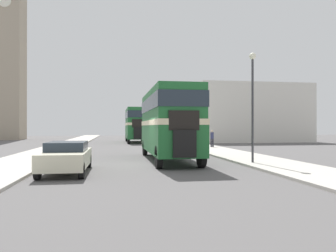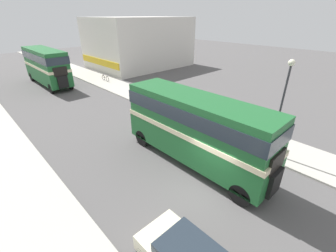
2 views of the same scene
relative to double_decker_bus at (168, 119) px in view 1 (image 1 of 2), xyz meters
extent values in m
plane|color=#565454|center=(-1.59, -2.09, -2.47)|extent=(120.00, 120.00, 0.00)
cube|color=#B7B2A8|center=(5.16, -2.09, -2.41)|extent=(3.50, 120.00, 0.12)
cube|color=#B7B2A8|center=(-8.34, -2.09, -2.41)|extent=(3.50, 120.00, 0.12)
cube|color=#1E602D|center=(0.00, 0.02, -1.15)|extent=(2.41, 9.34, 1.59)
cube|color=beige|center=(0.00, 0.02, -0.21)|extent=(2.44, 9.39, 0.29)
cube|color=#1E602D|center=(0.00, 0.02, 0.80)|extent=(2.36, 9.15, 1.73)
cube|color=#232D38|center=(0.00, 0.02, 0.89)|extent=(2.44, 9.25, 0.78)
cube|color=black|center=(0.00, -4.75, -1.23)|extent=(1.09, 0.20, 1.27)
cube|color=black|center=(0.00, -4.62, -0.15)|extent=(1.45, 0.12, 0.92)
cylinder|color=black|center=(-1.07, -3.75, -1.91)|extent=(0.28, 1.12, 1.12)
cylinder|color=black|center=(1.07, -3.75, -1.91)|extent=(0.28, 1.12, 1.12)
cylinder|color=black|center=(-1.07, 3.69, -1.91)|extent=(0.28, 1.12, 1.12)
cylinder|color=black|center=(1.07, 3.69, -1.91)|extent=(0.28, 1.12, 1.12)
cube|color=#1E602D|center=(-0.47, 23.54, -1.09)|extent=(2.48, 9.31, 1.70)
cube|color=beige|center=(-0.47, 23.54, -0.09)|extent=(2.51, 9.35, 0.31)
cube|color=#1E602D|center=(-0.47, 23.54, 0.99)|extent=(2.43, 9.12, 1.85)
cube|color=#232D38|center=(-0.47, 23.54, 1.08)|extent=(2.51, 9.21, 0.83)
cube|color=black|center=(-0.47, 18.79, -1.18)|extent=(1.12, 0.20, 1.36)
cube|color=black|center=(-0.47, 18.92, -0.03)|extent=(1.49, 0.12, 0.99)
cylinder|color=black|center=(-1.57, 19.78, -1.91)|extent=(0.28, 1.12, 1.12)
cylinder|color=black|center=(0.63, 19.78, -1.91)|extent=(0.28, 1.12, 1.12)
cylinder|color=black|center=(-1.57, 27.19, -1.91)|extent=(0.28, 1.12, 1.12)
cylinder|color=black|center=(0.63, 27.19, -1.91)|extent=(0.28, 1.12, 1.12)
cube|color=beige|center=(-5.24, -4.60, -1.84)|extent=(1.82, 4.50, 0.68)
cube|color=#232D38|center=(-5.24, -4.42, -1.31)|extent=(1.60, 2.34, 0.39)
cylinder|color=black|center=(-6.05, -6.40, -2.15)|extent=(0.20, 0.64, 0.64)
cylinder|color=black|center=(-4.43, -6.40, -2.15)|extent=(0.20, 0.64, 0.64)
cylinder|color=black|center=(-6.05, -2.79, -2.15)|extent=(0.20, 0.64, 0.64)
cylinder|color=black|center=(-4.43, -2.79, -2.15)|extent=(0.20, 0.64, 0.64)
cylinder|color=#282833|center=(5.80, 10.39, -1.96)|extent=(0.15, 0.15, 0.78)
cylinder|color=#282833|center=(5.98, 10.39, -1.96)|extent=(0.15, 0.15, 0.78)
cylinder|color=navy|center=(5.89, 10.39, -1.27)|extent=(0.32, 0.32, 0.61)
sphere|color=beige|center=(5.89, 10.39, -0.86)|extent=(0.21, 0.21, 0.21)
torus|color=black|center=(5.39, 19.46, -2.00)|extent=(0.05, 0.71, 0.71)
torus|color=black|center=(5.39, 20.51, -2.00)|extent=(0.05, 0.71, 0.71)
cylinder|color=black|center=(5.39, 19.99, -1.85)|extent=(0.04, 1.06, 0.34)
cylinder|color=black|center=(5.39, 20.36, -1.78)|extent=(0.04, 0.04, 0.43)
cylinder|color=#38383D|center=(4.11, -2.91, 0.40)|extent=(0.12, 0.12, 5.50)
sphere|color=#EFEACC|center=(4.11, -2.91, 3.33)|extent=(0.36, 0.36, 0.36)
cube|color=tan|center=(-19.74, 35.53, 10.43)|extent=(4.31, 4.31, 25.81)
cylinder|color=silver|center=(-19.74, 33.33, 18.69)|extent=(1.94, 0.10, 1.94)
cube|color=silver|center=(15.04, 25.00, 1.40)|extent=(15.19, 11.36, 7.74)
cube|color=gold|center=(7.39, 25.00, -0.77)|extent=(0.12, 10.79, 0.93)
camera|label=1|loc=(-3.14, -19.43, -0.46)|focal=35.00mm
camera|label=2|loc=(-8.99, -7.15, 5.61)|focal=24.00mm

